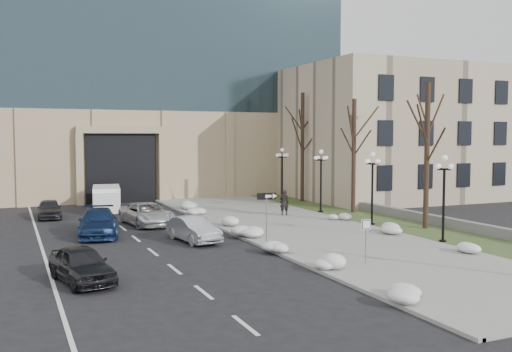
# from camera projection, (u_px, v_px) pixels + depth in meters

# --- Properties ---
(ground) EXTENTS (160.00, 160.00, 0.00)m
(ground) POSITION_uv_depth(u_px,v_px,m) (382.00, 287.00, 21.76)
(ground) COLOR black
(ground) RESTS_ON ground
(sidewalk) EXTENTS (9.00, 40.00, 0.12)m
(sidewalk) POSITION_uv_depth(u_px,v_px,m) (294.00, 226.00, 35.95)
(sidewalk) COLOR gray
(sidewalk) RESTS_ON ground
(curb) EXTENTS (0.30, 40.00, 0.14)m
(curb) POSITION_uv_depth(u_px,v_px,m) (228.00, 231.00, 34.15)
(curb) COLOR gray
(curb) RESTS_ON ground
(grass_strip) EXTENTS (4.00, 40.00, 0.10)m
(grass_strip) POSITION_uv_depth(u_px,v_px,m) (380.00, 221.00, 38.54)
(grass_strip) COLOR #344522
(grass_strip) RESTS_ON ground
(stone_wall) EXTENTS (0.50, 30.00, 0.70)m
(stone_wall) POSITION_uv_depth(u_px,v_px,m) (386.00, 211.00, 41.15)
(stone_wall) COLOR gray
(stone_wall) RESTS_ON ground
(office_tower) EXTENTS (40.00, 24.70, 36.00)m
(office_tower) POSITION_uv_depth(u_px,v_px,m) (118.00, 14.00, 59.50)
(office_tower) COLOR tan
(office_tower) RESTS_ON ground
(classical_building) EXTENTS (22.00, 18.12, 12.00)m
(classical_building) POSITION_uv_depth(u_px,v_px,m) (397.00, 134.00, 55.70)
(classical_building) COLOR #C5B193
(classical_building) RESTS_ON ground
(car_a) EXTENTS (2.53, 4.46, 1.43)m
(car_a) POSITION_uv_depth(u_px,v_px,m) (82.00, 264.00, 22.38)
(car_a) COLOR black
(car_a) RESTS_ON ground
(car_b) EXTENTS (2.11, 4.38, 1.38)m
(car_b) POSITION_uv_depth(u_px,v_px,m) (193.00, 229.00, 31.00)
(car_b) COLOR #ACAEB4
(car_b) RESTS_ON ground
(car_c) EXTENTS (2.92, 5.58, 1.54)m
(car_c) POSITION_uv_depth(u_px,v_px,m) (98.00, 223.00, 32.84)
(car_c) COLOR navy
(car_c) RESTS_ON ground
(car_d) EXTENTS (3.07, 5.47, 1.45)m
(car_d) POSITION_uv_depth(u_px,v_px,m) (147.00, 214.00, 36.81)
(car_d) COLOR silver
(car_d) RESTS_ON ground
(car_e) EXTENTS (1.74, 3.98, 1.33)m
(car_e) POSITION_uv_depth(u_px,v_px,m) (49.00, 209.00, 39.95)
(car_e) COLOR #2E2D32
(car_e) RESTS_ON ground
(pedestrian) EXTENTS (0.76, 0.62, 1.80)m
(pedestrian) POSITION_uv_depth(u_px,v_px,m) (284.00, 203.00, 40.67)
(pedestrian) COLOR black
(pedestrian) RESTS_ON sidewalk
(box_truck) EXTENTS (2.79, 5.98, 1.83)m
(box_truck) POSITION_uv_depth(u_px,v_px,m) (106.00, 199.00, 44.05)
(box_truck) COLOR white
(box_truck) RESTS_ON ground
(one_way_sign) EXTENTS (1.07, 0.31, 2.86)m
(one_way_sign) POSITION_uv_depth(u_px,v_px,m) (270.00, 202.00, 29.17)
(one_way_sign) COLOR slate
(one_way_sign) RESTS_ON ground
(keep_sign) EXTENTS (0.45, 0.09, 2.09)m
(keep_sign) POSITION_uv_depth(u_px,v_px,m) (366.00, 232.00, 25.11)
(keep_sign) COLOR slate
(keep_sign) RESTS_ON ground
(snow_clump_a) EXTENTS (1.10, 1.60, 0.36)m
(snow_clump_a) POSITION_uv_depth(u_px,v_px,m) (404.00, 295.00, 19.59)
(snow_clump_a) COLOR white
(snow_clump_a) RESTS_ON sidewalk
(snow_clump_b) EXTENTS (1.10, 1.60, 0.36)m
(snow_clump_b) POSITION_uv_depth(u_px,v_px,m) (336.00, 266.00, 24.00)
(snow_clump_b) COLOR white
(snow_clump_b) RESTS_ON sidewalk
(snow_clump_c) EXTENTS (1.10, 1.60, 0.36)m
(snow_clump_c) POSITION_uv_depth(u_px,v_px,m) (282.00, 248.00, 27.75)
(snow_clump_c) COLOR white
(snow_clump_c) RESTS_ON sidewalk
(snow_clump_d) EXTENTS (1.10, 1.60, 0.36)m
(snow_clump_d) POSITION_uv_depth(u_px,v_px,m) (249.00, 233.00, 32.21)
(snow_clump_d) COLOR white
(snow_clump_d) RESTS_ON sidewalk
(snow_clump_e) EXTENTS (1.10, 1.60, 0.36)m
(snow_clump_e) POSITION_uv_depth(u_px,v_px,m) (226.00, 222.00, 36.07)
(snow_clump_e) COLOR white
(snow_clump_e) RESTS_ON sidewalk
(snow_clump_f) EXTENTS (1.10, 1.60, 0.36)m
(snow_clump_f) POSITION_uv_depth(u_px,v_px,m) (195.00, 213.00, 40.44)
(snow_clump_f) COLOR white
(snow_clump_f) RESTS_ON sidewalk
(snow_clump_g) EXTENTS (1.10, 1.60, 0.36)m
(snow_clump_g) POSITION_uv_depth(u_px,v_px,m) (186.00, 207.00, 44.12)
(snow_clump_g) COLOR white
(snow_clump_g) RESTS_ON sidewalk
(snow_clump_h) EXTENTS (1.10, 1.60, 0.36)m
(snow_clump_h) POSITION_uv_depth(u_px,v_px,m) (467.00, 247.00, 28.04)
(snow_clump_h) COLOR white
(snow_clump_h) RESTS_ON sidewalk
(snow_clump_i) EXTENTS (1.10, 1.60, 0.36)m
(snow_clump_i) POSITION_uv_depth(u_px,v_px,m) (393.00, 230.00, 33.05)
(snow_clump_i) COLOR white
(snow_clump_i) RESTS_ON sidewalk
(snow_clump_j) EXTENTS (1.10, 1.60, 0.36)m
(snow_clump_j) POSITION_uv_depth(u_px,v_px,m) (337.00, 217.00, 38.59)
(snow_clump_j) COLOR white
(snow_clump_j) RESTS_ON sidewalk
(lamppost_a) EXTENTS (1.18, 1.18, 4.76)m
(lamppost_a) POSITION_uv_depth(u_px,v_px,m) (444.00, 187.00, 30.34)
(lamppost_a) COLOR black
(lamppost_a) RESTS_ON ground
(lamppost_b) EXTENTS (1.18, 1.18, 4.76)m
(lamppost_b) POSITION_uv_depth(u_px,v_px,m) (372.00, 178.00, 36.28)
(lamppost_b) COLOR black
(lamppost_b) RESTS_ON ground
(lamppost_c) EXTENTS (1.18, 1.18, 4.76)m
(lamppost_c) POSITION_uv_depth(u_px,v_px,m) (321.00, 172.00, 42.23)
(lamppost_c) COLOR black
(lamppost_c) RESTS_ON ground
(lamppost_d) EXTENTS (1.18, 1.18, 4.76)m
(lamppost_d) POSITION_uv_depth(u_px,v_px,m) (282.00, 168.00, 48.17)
(lamppost_d) COLOR black
(lamppost_d) RESTS_ON ground
(tree_near) EXTENTS (3.20, 3.20, 9.00)m
(tree_near) POSITION_uv_depth(u_px,v_px,m) (427.00, 135.00, 34.69)
(tree_near) COLOR black
(tree_near) RESTS_ON ground
(tree_mid) EXTENTS (3.20, 3.20, 8.50)m
(tree_mid) POSITION_uv_depth(u_px,v_px,m) (354.00, 140.00, 42.02)
(tree_mid) COLOR black
(tree_mid) RESTS_ON ground
(tree_far) EXTENTS (3.20, 3.20, 9.50)m
(tree_far) POSITION_uv_depth(u_px,v_px,m) (303.00, 132.00, 49.29)
(tree_far) COLOR black
(tree_far) RESTS_ON ground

